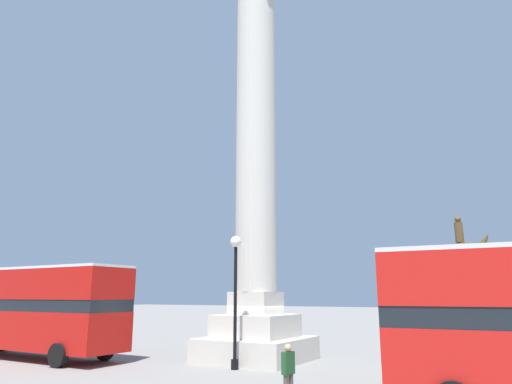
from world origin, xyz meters
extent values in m
plane|color=gray|center=(0.00, 0.00, 0.00)|extent=(200.00, 200.00, 0.00)
cube|color=beige|center=(0.00, 0.00, 0.52)|extent=(4.56, 4.56, 1.05)
cube|color=beige|center=(0.00, 0.00, 1.57)|extent=(3.28, 3.28, 1.05)
cube|color=beige|center=(0.00, 0.00, 2.62)|extent=(2.00, 2.00, 1.05)
cylinder|color=beige|center=(0.00, 0.00, 11.83)|extent=(2.05, 2.05, 17.36)
cube|color=#B7140F|center=(-10.21, -4.78, 1.37)|extent=(11.45, 2.55, 1.75)
cube|color=black|center=(-10.21, -4.78, 2.52)|extent=(11.45, 2.50, 0.55)
cube|color=#B7140F|center=(-10.21, -4.78, 3.50)|extent=(11.45, 2.55, 1.42)
cube|color=silver|center=(-10.21, -4.78, 4.27)|extent=(11.45, 2.55, 0.12)
cylinder|color=black|center=(-6.20, -3.51, 0.50)|extent=(1.00, 0.30, 1.00)
cylinder|color=black|center=(-6.20, -6.06, 0.50)|extent=(1.00, 0.30, 1.00)
cylinder|color=black|center=(-14.22, -3.51, 0.50)|extent=(1.00, 0.30, 1.00)
cube|color=beige|center=(9.00, 2.54, 1.58)|extent=(3.89, 3.21, 3.17)
ellipsoid|color=brown|center=(9.00, 2.54, 4.82)|extent=(2.26, 1.42, 0.90)
cone|color=brown|center=(9.97, 2.28, 5.22)|extent=(0.97, 0.71, 0.95)
cylinder|color=brown|center=(9.00, 2.54, 5.72)|extent=(0.36, 0.36, 0.90)
sphere|color=brown|center=(9.00, 2.54, 6.31)|extent=(0.28, 0.28, 0.28)
cylinder|color=brown|center=(9.71, 2.60, 3.77)|extent=(0.20, 0.20, 1.20)
cylinder|color=brown|center=(9.58, 2.13, 3.77)|extent=(0.20, 0.20, 1.20)
cylinder|color=brown|center=(8.41, 2.95, 3.77)|extent=(0.20, 0.20, 1.20)
cylinder|color=brown|center=(8.28, 2.48, 3.77)|extent=(0.20, 0.20, 1.20)
cylinder|color=black|center=(0.54, -2.70, 0.20)|extent=(0.31, 0.31, 0.40)
cylinder|color=black|center=(0.54, -2.70, 2.51)|extent=(0.14, 0.14, 5.03)
sphere|color=white|center=(0.54, -2.70, 5.28)|extent=(0.49, 0.49, 0.49)
cube|color=#1E4C28|center=(5.13, -7.03, 1.09)|extent=(0.26, 0.45, 0.62)
sphere|color=tan|center=(5.13, -7.03, 1.50)|extent=(0.21, 0.21, 0.21)
camera|label=1|loc=(11.27, -19.49, 2.98)|focal=32.00mm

